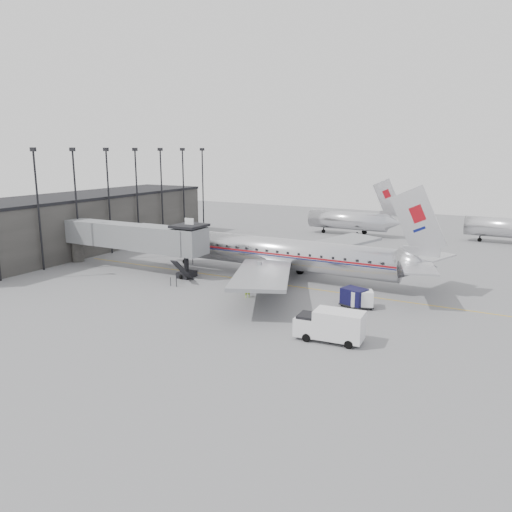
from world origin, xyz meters
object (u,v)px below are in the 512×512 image
at_px(airliner, 282,253).
at_px(ramp_worker, 248,289).
at_px(service_van, 330,325).
at_px(baggage_cart_white, 361,299).
at_px(baggage_cart_navy, 354,297).

height_order(airliner, ramp_worker, airliner).
xyz_separation_m(service_van, baggage_cart_white, (-0.27, 9.49, -0.43)).
bearing_deg(baggage_cart_navy, ramp_worker, -150.30).
bearing_deg(service_van, baggage_cart_navy, 92.11).
bearing_deg(service_van, ramp_worker, 143.91).
relative_size(service_van, baggage_cart_white, 2.09).
xyz_separation_m(baggage_cart_white, ramp_worker, (-11.37, -2.17, -0.00)).
bearing_deg(service_van, baggage_cart_white, 87.73).
height_order(baggage_cart_navy, ramp_worker, baggage_cart_navy).
bearing_deg(airliner, baggage_cart_navy, -31.09).
xyz_separation_m(airliner, ramp_worker, (0.45, -9.15, -2.01)).
relative_size(service_van, baggage_cart_navy, 1.99).
distance_m(airliner, baggage_cart_navy, 13.25).
bearing_deg(ramp_worker, service_van, -73.38).
relative_size(airliner, baggage_cart_navy, 13.16).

